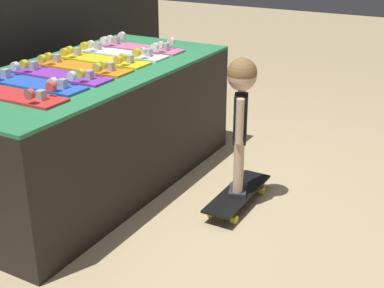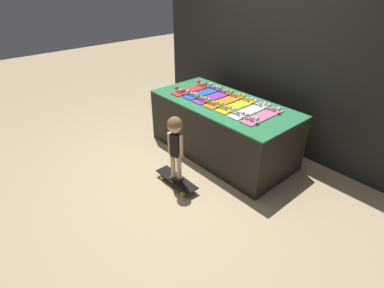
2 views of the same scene
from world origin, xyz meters
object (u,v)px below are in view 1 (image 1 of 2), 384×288
Objects in this scene: skateboard_purple_on_rack at (61,73)px; skateboard_pink_on_rack at (140,46)px; skateboard_orange_on_rack at (83,66)px; skateboard_on_floor at (238,195)px; skateboard_yellow_on_rack at (103,58)px; skateboard_blue_on_rack at (34,82)px; skateboard_white_on_rack at (123,52)px; child at (241,101)px; skateboard_red_on_rack at (11,93)px.

skateboard_purple_on_rack is 1.00× the size of skateboard_pink_on_rack.
skateboard_on_floor is (0.18, -1.01, -0.74)m from skateboard_orange_on_rack.
skateboard_orange_on_rack is at bearing -177.05° from skateboard_yellow_on_rack.
skateboard_purple_on_rack and skateboard_orange_on_rack have the same top height.
skateboard_blue_on_rack and skateboard_orange_on_rack have the same top height.
skateboard_purple_on_rack and skateboard_white_on_rack have the same top height.
child is at bearing -91.63° from skateboard_yellow_on_rack.
skateboard_pink_on_rack is at bearing -0.55° from skateboard_white_on_rack.
skateboard_purple_on_rack is 1.30m from skateboard_on_floor.
skateboard_on_floor is at bearing -103.42° from skateboard_white_on_rack.
skateboard_blue_on_rack is at bearing -179.60° from skateboard_white_on_rack.
skateboard_pink_on_rack is 0.78× the size of child.
skateboard_purple_on_rack is 1.08m from child.
skateboard_purple_on_rack is at bearing 5.01° from skateboard_red_on_rack.
skateboard_white_on_rack reaches higher than skateboard_on_floor.
skateboard_red_on_rack is 0.22m from skateboard_blue_on_rack.
skateboard_red_on_rack and skateboard_white_on_rack have the same top height.
skateboard_yellow_on_rack is 1.03× the size of skateboard_on_floor.
skateboard_white_on_rack is (0.21, -0.01, 0.00)m from skateboard_yellow_on_rack.
skateboard_white_on_rack is at bearing 0.40° from skateboard_blue_on_rack.
skateboard_red_on_rack is 0.43m from skateboard_purple_on_rack.
skateboard_on_floor is at bearing -58.83° from skateboard_blue_on_rack.
child is at bearing -103.42° from skateboard_white_on_rack.
skateboard_orange_on_rack is (0.21, 0.01, 0.00)m from skateboard_purple_on_rack.
child is (-0.24, -1.01, -0.13)m from skateboard_white_on_rack.
skateboard_orange_on_rack is at bearing 0.03° from skateboard_blue_on_rack.
skateboard_yellow_on_rack is at bearing 3.79° from skateboard_red_on_rack.
skateboard_orange_on_rack is at bearing 79.21° from child.
skateboard_yellow_on_rack is (0.43, 0.02, 0.00)m from skateboard_purple_on_rack.
skateboard_orange_on_rack is at bearing 2.17° from skateboard_purple_on_rack.
skateboard_red_on_rack is 1.00× the size of skateboard_white_on_rack.
skateboard_purple_on_rack is (0.21, -0.01, 0.00)m from skateboard_blue_on_rack.
skateboard_purple_on_rack is 1.03× the size of skateboard_on_floor.
child is at bearing 33.69° from skateboard_on_floor.
skateboard_blue_on_rack and skateboard_white_on_rack have the same top height.
skateboard_white_on_rack is 1.03× the size of skateboard_on_floor.
child is (0.00, 0.00, 0.61)m from skateboard_on_floor.
skateboard_blue_on_rack is 1.00× the size of skateboard_white_on_rack.
skateboard_on_floor is 0.61m from child.
skateboard_blue_on_rack is 0.21m from skateboard_purple_on_rack.
skateboard_blue_on_rack is 1.00× the size of skateboard_yellow_on_rack.
child reaches higher than skateboard_pink_on_rack.
skateboard_orange_on_rack is (0.43, 0.00, 0.00)m from skateboard_blue_on_rack.
skateboard_red_on_rack reaches higher than skateboard_on_floor.
skateboard_red_on_rack and skateboard_blue_on_rack have the same top height.
child is at bearing -49.48° from skateboard_red_on_rack.
skateboard_white_on_rack is at bearing 76.58° from skateboard_on_floor.
skateboard_on_floor is 0.75× the size of child.
child is at bearing -79.66° from skateboard_orange_on_rack.
skateboard_pink_on_rack is (1.06, 0.00, 0.00)m from skateboard_blue_on_rack.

